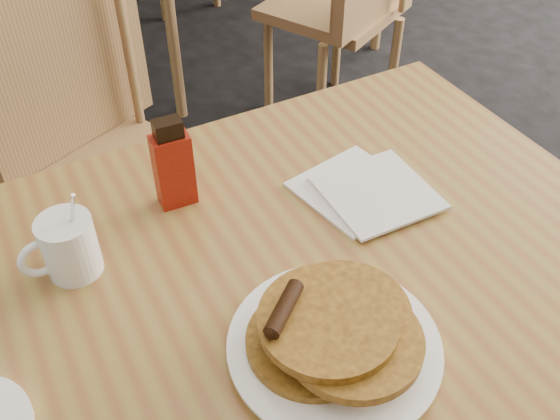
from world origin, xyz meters
The scene contains 6 objects.
main_table centered at (-0.06, -0.05, 0.71)m, with size 1.44×1.05×0.75m.
chair_main_far centered at (-0.04, 0.69, 0.61)m, with size 0.58×0.59×1.02m.
pancake_plate centered at (-0.01, -0.19, 0.78)m, with size 0.29×0.29×0.10m.
coffee_mug centered at (-0.25, 0.15, 0.80)m, with size 0.12×0.08×0.15m.
syrup_bottle centered at (-0.04, 0.20, 0.83)m, with size 0.07×0.05×0.16m.
napkin_stack centered at (0.24, 0.04, 0.76)m, with size 0.22×0.23×0.01m.
Camera 1 is at (-0.35, -0.56, 1.46)m, focal length 40.00 mm.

